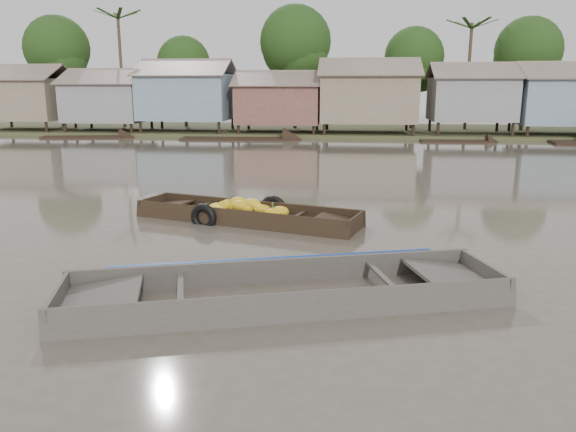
# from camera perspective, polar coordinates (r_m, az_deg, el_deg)

# --- Properties ---
(ground) EXTENTS (120.00, 120.00, 0.00)m
(ground) POSITION_cam_1_polar(r_m,az_deg,el_deg) (11.66, -0.28, -4.85)
(ground) COLOR #4F493C
(ground) RESTS_ON ground
(riverbank) EXTENTS (120.00, 12.47, 10.22)m
(riverbank) POSITION_cam_1_polar(r_m,az_deg,el_deg) (42.91, 8.81, 12.39)
(riverbank) COLOR #384723
(riverbank) RESTS_ON ground
(banana_boat) EXTENTS (6.40, 3.27, 0.89)m
(banana_boat) POSITION_cam_1_polar(r_m,az_deg,el_deg) (15.24, -4.48, 0.19)
(banana_boat) COLOR black
(banana_boat) RESTS_ON ground
(viewer_boat) EXTENTS (7.77, 4.03, 0.61)m
(viewer_boat) POSITION_cam_1_polar(r_m,az_deg,el_deg) (9.75, -0.20, -8.19)
(viewer_boat) COLOR #3D3A34
(viewer_boat) RESTS_ON ground
(distant_boats) EXTENTS (45.87, 14.87, 1.38)m
(distant_boats) POSITION_cam_1_polar(r_m,az_deg,el_deg) (37.29, 24.19, 6.84)
(distant_boats) COLOR black
(distant_boats) RESTS_ON ground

